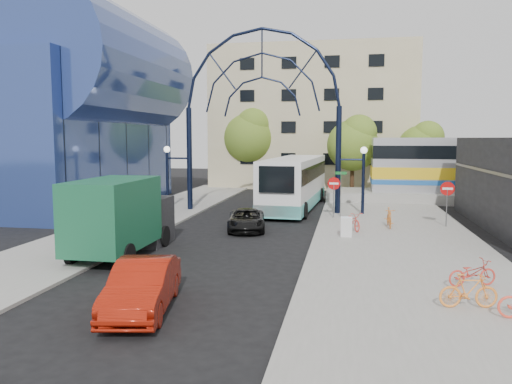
% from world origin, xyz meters
% --- Properties ---
extents(ground, '(120.00, 120.00, 0.00)m').
position_xyz_m(ground, '(0.00, 0.00, 0.00)').
color(ground, black).
rests_on(ground, ground).
extents(sidewalk_east, '(8.00, 56.00, 0.12)m').
position_xyz_m(sidewalk_east, '(8.00, 4.00, 0.06)').
color(sidewalk_east, gray).
rests_on(sidewalk_east, ground).
extents(plaza_west, '(5.00, 50.00, 0.12)m').
position_xyz_m(plaza_west, '(-6.50, 6.00, 0.06)').
color(plaza_west, gray).
rests_on(plaza_west, ground).
extents(gateway_arch, '(13.64, 0.44, 12.10)m').
position_xyz_m(gateway_arch, '(0.00, 14.00, 8.56)').
color(gateway_arch, black).
rests_on(gateway_arch, ground).
extents(stop_sign, '(0.80, 0.07, 2.50)m').
position_xyz_m(stop_sign, '(4.80, 12.00, 1.99)').
color(stop_sign, slate).
rests_on(stop_sign, sidewalk_east).
extents(do_not_enter_sign, '(0.76, 0.07, 2.48)m').
position_xyz_m(do_not_enter_sign, '(11.00, 10.00, 1.98)').
color(do_not_enter_sign, slate).
rests_on(do_not_enter_sign, sidewalk_east).
extents(street_name_sign, '(0.70, 0.70, 2.80)m').
position_xyz_m(street_name_sign, '(5.20, 12.60, 2.13)').
color(street_name_sign, slate).
rests_on(street_name_sign, sidewalk_east).
extents(sandwich_board, '(0.55, 0.61, 0.99)m').
position_xyz_m(sandwich_board, '(5.60, 5.98, 0.74)').
color(sandwich_board, white).
rests_on(sandwich_board, sidewalk_east).
extents(transit_hall, '(16.50, 18.00, 14.50)m').
position_xyz_m(transit_hall, '(-15.30, 15.00, 6.70)').
color(transit_hall, navy).
rests_on(transit_hall, ground).
extents(apartment_block, '(20.00, 12.10, 14.00)m').
position_xyz_m(apartment_block, '(2.00, 34.97, 7.00)').
color(apartment_block, tan).
rests_on(apartment_block, ground).
extents(tree_north_a, '(4.48, 4.48, 7.00)m').
position_xyz_m(tree_north_a, '(6.12, 25.93, 4.61)').
color(tree_north_a, '#382314').
rests_on(tree_north_a, ground).
extents(tree_north_b, '(5.12, 5.12, 8.00)m').
position_xyz_m(tree_north_b, '(-3.88, 29.93, 5.27)').
color(tree_north_b, '#382314').
rests_on(tree_north_b, ground).
extents(tree_north_c, '(4.16, 4.16, 6.50)m').
position_xyz_m(tree_north_c, '(12.12, 27.93, 4.28)').
color(tree_north_c, '#382314').
rests_on(tree_north_c, ground).
extents(city_bus, '(3.68, 13.17, 3.57)m').
position_xyz_m(city_bus, '(1.93, 16.65, 1.87)').
color(city_bus, white).
rests_on(city_bus, ground).
extents(green_truck, '(2.59, 6.57, 3.30)m').
position_xyz_m(green_truck, '(-3.80, 1.04, 1.65)').
color(green_truck, black).
rests_on(green_truck, ground).
extents(black_suv, '(2.65, 4.46, 1.16)m').
position_xyz_m(black_suv, '(0.28, 7.52, 0.58)').
color(black_suv, black).
rests_on(black_suv, ground).
extents(red_sedan, '(2.33, 4.66, 1.47)m').
position_xyz_m(red_sedan, '(-0.14, -5.42, 0.73)').
color(red_sedan, '#9A1809').
rests_on(red_sedan, ground).
extents(bike_near_a, '(1.28, 1.96, 0.97)m').
position_xyz_m(bike_near_a, '(5.93, 8.01, 0.61)').
color(bike_near_a, '#EB392F').
rests_on(bike_near_a, sidewalk_east).
extents(bike_near_b, '(0.56, 1.80, 1.07)m').
position_xyz_m(bike_near_b, '(7.88, 9.14, 0.65)').
color(bike_near_b, orange).
rests_on(bike_near_b, sidewalk_east).
extents(bike_far_b, '(1.73, 0.73, 1.01)m').
position_xyz_m(bike_far_b, '(9.08, -3.81, 0.62)').
color(bike_far_b, orange).
rests_on(bike_far_b, sidewalk_east).
extents(bike_far_c, '(1.79, 1.16, 0.89)m').
position_xyz_m(bike_far_c, '(9.70, -1.53, 0.56)').
color(bike_far_c, red).
rests_on(bike_far_c, sidewalk_east).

